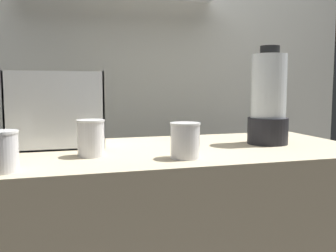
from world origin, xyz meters
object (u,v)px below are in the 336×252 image
juice_cup_carrot_middle (186,142)px  carrot_display_bin (59,124)px  blender_pitcher (268,102)px  juice_cup_beet_far_left (2,154)px  juice_cup_pomegranate_left (91,140)px

juice_cup_carrot_middle → carrot_display_bin: bearing=136.1°
blender_pitcher → carrot_display_bin: bearing=167.6°
juice_cup_beet_far_left → juice_cup_pomegranate_left: size_ratio=0.93×
juice_cup_carrot_middle → juice_cup_beet_far_left: bearing=-174.6°
juice_cup_pomegranate_left → carrot_display_bin: bearing=111.2°
juice_cup_beet_far_left → juice_cup_carrot_middle: juice_cup_carrot_middle is taller
juice_cup_beet_far_left → juice_cup_pomegranate_left: (0.24, 0.16, 0.01)m
juice_cup_beet_far_left → blender_pitcher: bearing=14.8°
carrot_display_bin → juice_cup_pomegranate_left: carrot_display_bin is taller
blender_pitcher → juice_cup_carrot_middle: bearing=-154.0°
blender_pitcher → juice_cup_beet_far_left: 0.94m
juice_cup_pomegranate_left → juice_cup_carrot_middle: (0.28, -0.11, -0.00)m
carrot_display_bin → juice_cup_beet_far_left: bearing=-109.2°
juice_cup_pomegranate_left → juice_cup_carrot_middle: juice_cup_pomegranate_left is taller
juice_cup_pomegranate_left → juice_cup_carrot_middle: 0.30m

